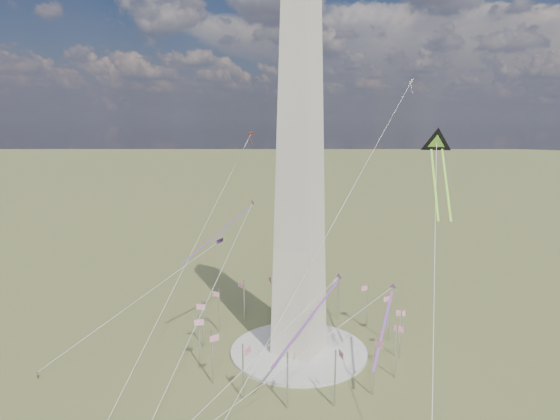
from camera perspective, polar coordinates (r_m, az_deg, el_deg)
The scene contains 12 objects.
ground at distance 137.05m, azimuth 2.16°, elevation -15.94°, with size 2000.00×2000.00×0.00m, color #51552A.
plaza at distance 136.87m, azimuth 2.16°, elevation -15.79°, with size 36.00×36.00×0.80m, color #BCB4AC.
washington_monument at distance 123.47m, azimuth 2.31°, elevation 4.42°, with size 15.56×15.56×100.00m.
flagpole_ring at distance 133.98m, azimuth 2.18°, elevation -13.15°, with size 54.40×54.40×13.00m.
person_west at distance 137.59m, azimuth -25.94°, elevation -16.60°, with size 0.72×0.56×1.48m, color gray.
kite_delta_black at distance 117.45m, azimuth 17.50°, elevation 6.90°, with size 12.05×21.59×17.66m.
kite_diamond_purple at distance 146.75m, azimuth -6.88°, elevation -3.88°, with size 2.29×2.96×8.62m.
kite_streamer_left at distance 111.86m, azimuth 4.30°, elevation -10.98°, with size 6.91×22.10×15.45m.
kite_streamer_mid at distance 132.56m, azimuth -5.89°, elevation -1.60°, with size 10.96×19.74×14.78m.
kite_streamer_right at distance 120.83m, azimuth 12.06°, elevation -11.71°, with size 3.57×19.80×13.61m.
kite_small_red at distance 166.25m, azimuth -3.35°, elevation 8.51°, with size 1.52×2.26×4.79m.
kite_small_white at distance 165.74m, azimuth 14.79°, elevation 13.88°, with size 1.47×2.17×4.61m.
Camera 1 is at (57.07, -108.72, 60.87)m, focal length 32.00 mm.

